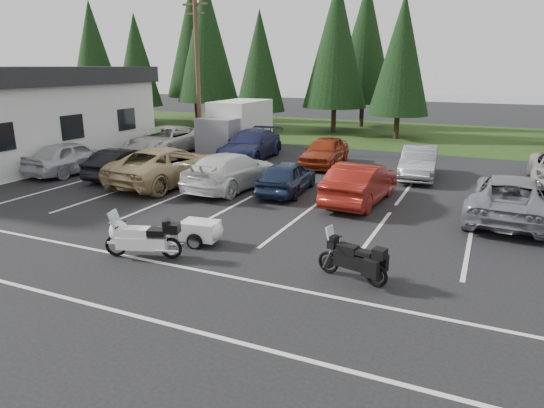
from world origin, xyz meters
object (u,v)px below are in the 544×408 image
at_px(touring_motorcycle, 142,235).
at_px(car_near_5, 361,183).
at_px(box_truck, 233,127).
at_px(car_near_2, 168,165).
at_px(car_far_3, 419,163).
at_px(car_near_1, 124,163).
at_px(car_near_0, 72,157).
at_px(car_near_4, 287,177).
at_px(car_near_6, 511,197).
at_px(car_far_1, 251,145).
at_px(adventure_motorcycle, 352,256).
at_px(car_far_0, 166,140).
at_px(utility_pole, 198,70).
at_px(car_near_3, 232,171).
at_px(cargo_trailer, 200,233).
at_px(car_far_2, 325,152).

bearing_deg(touring_motorcycle, car_near_5, 45.34).
bearing_deg(touring_motorcycle, box_truck, 92.80).
height_order(car_near_2, touring_motorcycle, car_near_2).
bearing_deg(car_far_3, car_near_1, -160.00).
bearing_deg(car_near_0, car_near_4, -173.44).
bearing_deg(car_near_6, box_truck, -24.05).
distance_m(car_near_0, car_far_1, 9.08).
height_order(car_near_4, car_far_1, car_far_1).
bearing_deg(car_near_5, adventure_motorcycle, 106.44).
xyz_separation_m(car_near_4, car_far_0, (-9.86, 5.36, 0.11)).
bearing_deg(utility_pole, car_near_4, -40.10).
height_order(box_truck, car_near_4, box_truck).
relative_size(car_near_3, cargo_trailer, 3.43).
distance_m(car_near_1, car_near_4, 7.82).
distance_m(car_near_1, car_far_2, 9.81).
height_order(car_near_0, car_far_1, car_far_1).
bearing_deg(car_near_3, cargo_trailer, 116.47).
bearing_deg(car_far_1, car_far_2, -4.71).
height_order(car_near_2, car_near_4, car_near_2).
height_order(car_far_3, touring_motorcycle, car_far_3).
bearing_deg(car_near_6, car_far_3, -49.87).
relative_size(car_far_0, car_far_3, 1.31).
xyz_separation_m(car_near_4, car_far_1, (-4.62, 5.89, 0.12)).
bearing_deg(utility_pole, adventure_motorcycle, -47.05).
height_order(box_truck, car_far_3, box_truck).
xyz_separation_m(car_near_1, car_near_4, (7.80, 0.56, -0.01)).
bearing_deg(car_far_1, car_near_1, -120.36).
bearing_deg(touring_motorcycle, car_near_1, 115.47).
distance_m(car_near_2, car_near_4, 5.35).
bearing_deg(touring_motorcycle, adventure_motorcycle, -8.25).
bearing_deg(car_far_2, car_near_3, -110.07).
relative_size(utility_pole, car_far_3, 2.10).
relative_size(car_far_3, adventure_motorcycle, 2.09).
xyz_separation_m(car_far_1, touring_motorcycle, (3.78, -13.82, -0.13)).
distance_m(car_near_0, car_near_1, 2.99).
xyz_separation_m(car_far_2, adventure_motorcycle, (4.97, -12.85, -0.11)).
bearing_deg(utility_pole, touring_motorcycle, -62.52).
bearing_deg(touring_motorcycle, car_far_2, 70.12).
bearing_deg(box_truck, car_near_3, -61.43).
height_order(box_truck, adventure_motorcycle, box_truck).
xyz_separation_m(box_truck, touring_motorcycle, (5.99, -15.87, -0.80)).
xyz_separation_m(utility_pole, cargo_trailer, (8.84, -13.88, -4.35)).
bearing_deg(car_far_3, car_near_3, -146.44).
distance_m(car_near_6, cargo_trailer, 10.29).
relative_size(car_near_6, cargo_trailer, 3.58).
height_order(car_near_1, car_far_2, car_far_2).
bearing_deg(car_near_0, car_near_3, -174.26).
distance_m(box_truck, car_near_2, 8.75).
bearing_deg(cargo_trailer, car_near_0, 145.41).
bearing_deg(car_far_1, car_near_3, -73.93).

